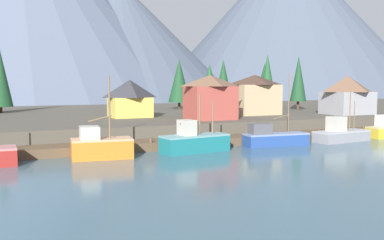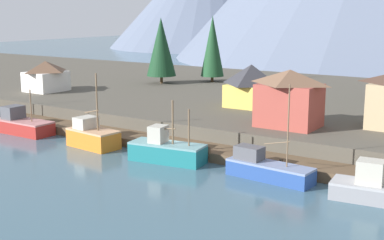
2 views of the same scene
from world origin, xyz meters
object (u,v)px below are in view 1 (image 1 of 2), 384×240
(fishing_boat_grey, at_px, (341,134))
(conifer_far_left, at_px, (179,81))
(fishing_boat_teal, at_px, (194,142))
(house_red, at_px, (210,97))
(conifer_mid_right, at_px, (0,76))
(fishing_boat_orange, at_px, (100,146))
(conifer_back_right, at_px, (267,77))
(fishing_boat_blue, at_px, (274,138))
(conifer_centre, at_px, (223,81))
(house_yellow, at_px, (130,98))
(conifer_mid_left, at_px, (298,79))
(house_tan, at_px, (255,94))
(conifer_back_left, at_px, (210,82))
(house_grey, at_px, (347,95))
(conifer_near_left, at_px, (264,82))

(fishing_boat_grey, xyz_separation_m, conifer_far_left, (-7.03, 38.66, 7.17))
(fishing_boat_grey, bearing_deg, fishing_boat_teal, 173.66)
(house_red, height_order, conifer_mid_right, conifer_mid_right)
(fishing_boat_orange, distance_m, conifer_back_right, 53.69)
(fishing_boat_teal, relative_size, fishing_boat_blue, 0.91)
(conifer_back_right, bearing_deg, fishing_boat_orange, -142.52)
(fishing_boat_teal, relative_size, house_red, 1.19)
(fishing_boat_blue, distance_m, conifer_back_right, 38.85)
(conifer_back_right, height_order, conifer_centre, conifer_back_right)
(house_yellow, bearing_deg, conifer_far_left, 48.66)
(conifer_centre, bearing_deg, conifer_mid_left, -54.65)
(house_tan, distance_m, conifer_back_right, 19.59)
(conifer_back_right, relative_size, conifer_centre, 1.09)
(fishing_boat_teal, distance_m, conifer_far_left, 41.91)
(fishing_boat_grey, height_order, house_red, house_red)
(conifer_mid_left, relative_size, conifer_far_left, 1.04)
(house_red, relative_size, conifer_back_left, 0.77)
(house_yellow, bearing_deg, conifer_back_right, 19.38)
(house_tan, distance_m, conifer_back_left, 14.78)
(conifer_back_right, bearing_deg, house_grey, -83.46)
(conifer_back_right, relative_size, conifer_far_left, 1.11)
(conifer_centre, height_order, conifer_far_left, conifer_centre)
(conifer_mid_left, xyz_separation_m, conifer_far_left, (-20.30, 12.47, -0.37))
(fishing_boat_teal, xyz_separation_m, conifer_mid_right, (-19.21, 40.15, 7.82))
(conifer_mid_left, xyz_separation_m, conifer_back_left, (-16.61, 6.02, -0.72))
(conifer_near_left, relative_size, conifer_far_left, 0.95)
(fishing_boat_teal, height_order, conifer_mid_right, conifer_mid_right)
(house_red, height_order, conifer_mid_left, conifer_mid_left)
(conifer_far_left, bearing_deg, fishing_boat_orange, -122.90)
(fishing_boat_teal, distance_m, conifer_back_right, 45.99)
(conifer_mid_right, bearing_deg, conifer_back_right, -8.59)
(fishing_boat_orange, distance_m, conifer_back_left, 43.54)
(house_grey, relative_size, conifer_mid_left, 0.72)
(fishing_boat_grey, distance_m, house_grey, 18.02)
(house_yellow, height_order, conifer_back_right, conifer_back_right)
(house_tan, distance_m, conifer_near_left, 26.45)
(conifer_near_left, xyz_separation_m, conifer_mid_right, (-54.26, 1.41, 1.11))
(conifer_near_left, distance_m, conifer_far_left, 20.65)
(house_tan, distance_m, conifer_far_left, 21.71)
(house_red, bearing_deg, conifer_far_left, 76.69)
(house_tan, relative_size, conifer_far_left, 0.75)
(fishing_boat_grey, distance_m, conifer_near_left, 41.57)
(conifer_near_left, height_order, conifer_mid_left, conifer_mid_left)
(fishing_boat_grey, distance_m, conifer_mid_left, 30.32)
(house_tan, bearing_deg, fishing_boat_grey, -82.72)
(house_tan, bearing_deg, conifer_mid_left, 28.93)
(fishing_boat_teal, distance_m, fishing_boat_grey, 21.43)
(fishing_boat_teal, xyz_separation_m, conifer_near_left, (35.05, 38.74, 6.70))
(house_yellow, distance_m, conifer_centre, 32.56)
(fishing_boat_blue, bearing_deg, house_tan, 69.34)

